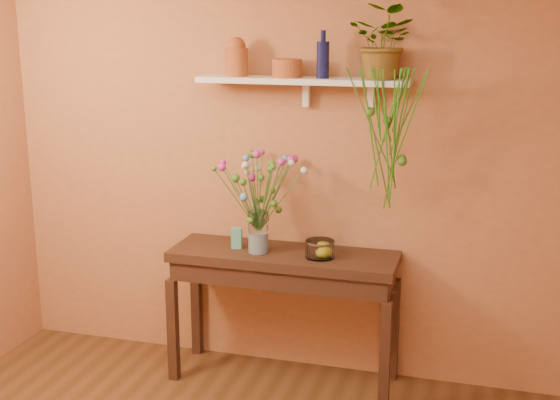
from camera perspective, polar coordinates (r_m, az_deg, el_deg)
room at (r=2.87m, az=-8.62°, el=-5.20°), size 4.04×4.04×2.70m
sideboard at (r=4.64m, az=0.28°, el=-5.53°), size 1.42×0.46×0.86m
wall_shelf at (r=4.49m, az=1.91°, el=9.19°), size 1.30×0.24×0.19m
terracotta_jug at (r=4.58m, az=-3.39°, el=10.98°), size 0.19×0.19×0.24m
terracotta_pot at (r=4.48m, az=0.55°, el=10.18°), size 0.24×0.24×0.11m
blue_bottle at (r=4.42m, az=3.35°, el=10.88°), size 0.08×0.08×0.28m
spider_plant at (r=4.37m, az=8.16°, el=12.04°), size 0.47×0.43×0.43m
plant_fronds at (r=4.25m, az=8.54°, el=5.44°), size 0.46×0.37×0.83m
glass_vase at (r=4.56m, az=-1.70°, el=-2.73°), size 0.13×0.13×0.26m
bouquet at (r=4.49m, az=-1.56°, el=1.72°), size 0.57×0.45×0.52m
glass_bowl at (r=4.49m, az=3.12°, el=-3.87°), size 0.18×0.18×0.11m
lemon at (r=4.49m, az=3.36°, el=-3.98°), size 0.07×0.07×0.07m
carton at (r=4.67m, az=-3.39°, el=-2.97°), size 0.07×0.06×0.13m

